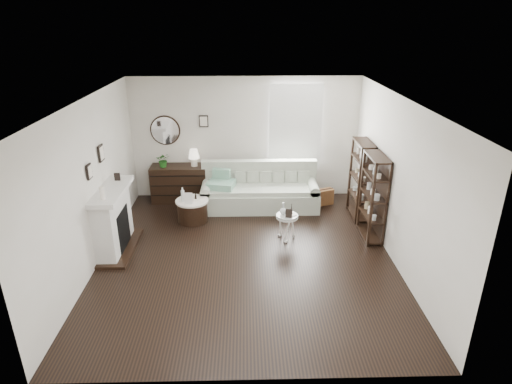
{
  "coord_description": "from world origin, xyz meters",
  "views": [
    {
      "loc": [
        0.0,
        -6.47,
        3.89
      ],
      "look_at": [
        0.19,
        0.8,
        0.87
      ],
      "focal_mm": 30.0,
      "sensor_mm": 36.0,
      "label": 1
    }
  ],
  "objects_px": {
    "dresser": "(179,183)",
    "pedestal_table": "(287,217)",
    "sofa": "(259,193)",
    "drum_table": "(193,210)"
  },
  "relations": [
    {
      "from": "dresser",
      "to": "pedestal_table",
      "type": "xyz_separation_m",
      "value": [
        2.24,
        -1.87,
        0.04
      ]
    },
    {
      "from": "drum_table",
      "to": "dresser",
      "type": "bearing_deg",
      "value": 110.53
    },
    {
      "from": "sofa",
      "to": "pedestal_table",
      "type": "xyz_separation_m",
      "value": [
        0.46,
        -1.48,
        0.13
      ]
    },
    {
      "from": "dresser",
      "to": "sofa",
      "type": "bearing_deg",
      "value": -12.44
    },
    {
      "from": "dresser",
      "to": "pedestal_table",
      "type": "height_order",
      "value": "dresser"
    },
    {
      "from": "sofa",
      "to": "dresser",
      "type": "bearing_deg",
      "value": 167.56
    },
    {
      "from": "sofa",
      "to": "dresser",
      "type": "xyz_separation_m",
      "value": [
        -1.78,
        0.39,
        0.08
      ]
    },
    {
      "from": "dresser",
      "to": "drum_table",
      "type": "bearing_deg",
      "value": -69.47
    },
    {
      "from": "pedestal_table",
      "to": "drum_table",
      "type": "bearing_deg",
      "value": 156.34
    },
    {
      "from": "sofa",
      "to": "drum_table",
      "type": "relative_size",
      "value": 3.81
    }
  ]
}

